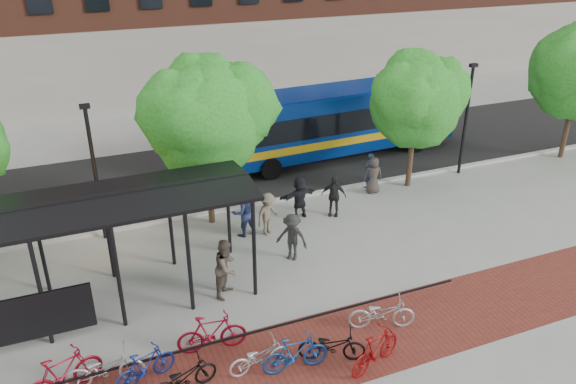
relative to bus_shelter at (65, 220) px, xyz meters
name	(u,v)px	position (x,y,z in m)	size (l,w,h in m)	color
ground	(317,247)	(8.13, 0.48, -3.00)	(160.00, 160.00, 0.00)	#9E9E99
asphalt_street	(247,167)	(8.13, 8.48, -2.99)	(160.00, 8.00, 0.01)	black
curb	(277,200)	(8.13, 4.48, -2.94)	(160.00, 0.25, 0.12)	#B7B7B2
brick_strip	(328,348)	(6.13, -4.52, -3.00)	(24.00, 3.00, 0.01)	maroon
bike_rack_rail	(272,340)	(4.83, -3.62, -3.00)	(12.00, 0.05, 0.95)	black
bus_shelter	(65,220)	(0.00, 0.00, 0.00)	(10.60, 3.07, 3.60)	black
tree_b	(207,111)	(5.23, 3.83, 1.46)	(5.15, 4.20, 6.47)	#382619
tree_c	(418,96)	(14.22, 3.83, 1.06)	(4.66, 3.80, 5.92)	#382619
lamp_post_left	(95,170)	(1.13, 4.08, -0.25)	(0.35, 0.20, 5.12)	black
lamp_post_right	(466,117)	(17.13, 4.08, -0.25)	(0.35, 0.20, 5.12)	black
bus	(335,118)	(12.70, 8.30, -1.04)	(12.73, 3.47, 3.41)	navy
bike_1	(63,375)	(-0.58, -3.52, -2.40)	(0.57, 2.00, 1.20)	maroon
bike_2	(105,368)	(0.39, -3.59, -2.49)	(0.68, 1.95, 1.02)	#A9A9AB
bike_3	(145,366)	(1.34, -3.89, -2.50)	(0.47, 1.66, 1.00)	navy
bike_4	(184,377)	(2.15, -4.59, -2.54)	(0.62, 1.77, 0.93)	black
bike_5	(212,333)	(3.20, -3.36, -2.43)	(0.54, 1.90, 1.14)	maroon
bike_6	(259,356)	(4.13, -4.57, -2.56)	(0.59, 1.69, 0.89)	#B1B1B4
bike_7	(295,354)	(4.99, -4.93, -2.46)	(0.51, 1.79, 1.08)	navy
bike_8	(332,345)	(6.04, -4.93, -2.53)	(0.63, 1.80, 0.94)	black
bike_9	(376,350)	(6.97, -5.59, -2.45)	(0.52, 1.83, 1.10)	maroon
bike_10	(382,313)	(7.95, -4.28, -2.49)	(0.67, 1.92, 1.01)	#ADACAF
pedestrian_2	(243,212)	(5.98, 2.33, -2.05)	(0.92, 0.72, 1.90)	navy
pedestrian_3	(268,214)	(6.84, 2.06, -2.16)	(1.08, 0.62, 1.67)	#655B4B
pedestrian_4	(334,196)	(9.77, 2.50, -2.15)	(1.00, 0.42, 1.70)	black
pedestrian_5	(299,197)	(8.45, 2.84, -2.13)	(1.61, 0.51, 1.74)	black
pedestrian_6	(373,175)	(12.29, 3.73, -2.18)	(0.80, 0.52, 1.63)	#3D3531
pedestrian_7	(369,171)	(12.40, 4.28, -2.20)	(0.58, 0.38, 1.60)	#20334C
pedestrian_8	(227,268)	(4.34, -1.02, -2.04)	(0.94, 0.73, 1.93)	brown
pedestrian_9	(292,237)	(6.99, 0.09, -2.13)	(1.12, 0.64, 1.73)	#262626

